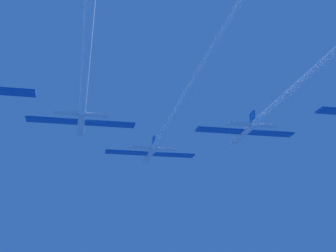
% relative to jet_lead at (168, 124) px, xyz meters
% --- Properties ---
extents(jet_lead, '(15.58, 55.62, 2.58)m').
position_rel_jet_lead_xyz_m(jet_lead, '(0.00, 0.00, 0.00)').
color(jet_lead, silver).
extents(jet_left_wing, '(15.58, 51.79, 2.58)m').
position_rel_jet_lead_xyz_m(jet_left_wing, '(-12.18, -11.11, 0.66)').
color(jet_left_wing, silver).
extents(jet_right_wing, '(15.58, 55.24, 2.58)m').
position_rel_jet_lead_xyz_m(jet_right_wing, '(12.91, -12.45, 0.81)').
color(jet_right_wing, silver).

